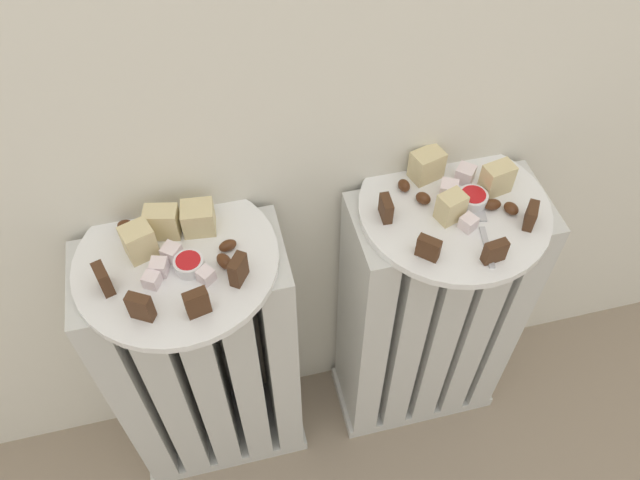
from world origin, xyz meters
The scene contains 35 objects.
radiator_left centered at (-0.20, 0.28, 0.29)m, with size 0.32×0.15×0.59m.
radiator_right centered at (0.20, 0.28, 0.29)m, with size 0.32×0.15×0.59m.
plate_left centered at (-0.20, 0.28, 0.60)m, with size 0.28×0.28×0.01m, color white.
plate_right centered at (0.20, 0.28, 0.60)m, with size 0.28×0.28×0.01m, color white.
dark_cake_slice_left_0 centered at (-0.30, 0.25, 0.63)m, with size 0.03×0.01×0.04m, color #472B19.
dark_cake_slice_left_1 centered at (-0.25, 0.20, 0.63)m, with size 0.03×0.01×0.04m, color #472B19.
dark_cake_slice_left_2 centered at (-0.18, 0.19, 0.63)m, with size 0.03×0.01×0.04m, color #472B19.
dark_cake_slice_left_3 centered at (-0.12, 0.22, 0.63)m, with size 0.03×0.01×0.04m, color #472B19.
marble_cake_slice_left_0 centered at (-0.25, 0.30, 0.63)m, with size 0.04×0.03×0.05m, color beige.
marble_cake_slice_left_1 centered at (-0.16, 0.33, 0.63)m, with size 0.04×0.04×0.04m, color beige.
marble_cake_slice_left_2 centered at (-0.21, 0.33, 0.63)m, with size 0.05×0.03×0.05m, color beige.
turkish_delight_left_0 centered at (-0.17, 0.23, 0.62)m, with size 0.02×0.02×0.02m, color white.
turkish_delight_left_1 centered at (-0.23, 0.26, 0.62)m, with size 0.02×0.02×0.02m, color white.
turkish_delight_left_2 centered at (-0.21, 0.28, 0.62)m, with size 0.02×0.02×0.02m, color white.
turkish_delight_left_3 centered at (-0.24, 0.24, 0.62)m, with size 0.02×0.02×0.02m, color white.
medjool_date_left_0 centered at (-0.27, 0.35, 0.62)m, with size 0.02×0.02×0.02m, color #4C2814.
medjool_date_left_1 centered at (-0.13, 0.28, 0.61)m, with size 0.03×0.02×0.02m, color #4C2814.
medjool_date_left_2 centered at (-0.14, 0.25, 0.62)m, with size 0.03×0.02×0.02m, color #4C2814.
jam_bowl_left centered at (-0.19, 0.26, 0.62)m, with size 0.04×0.04×0.02m.
dark_cake_slice_right_0 centered at (0.10, 0.28, 0.62)m, with size 0.03×0.01×0.04m, color #472B19.
dark_cake_slice_right_1 centered at (0.13, 0.20, 0.62)m, with size 0.03×0.01×0.04m, color #472B19.
dark_cake_slice_right_2 centered at (0.22, 0.17, 0.62)m, with size 0.03×0.01×0.04m, color #472B19.
dark_cake_slice_right_3 centered at (0.29, 0.22, 0.62)m, with size 0.03×0.01×0.04m, color #472B19.
marble_cake_slice_right_0 centered at (0.18, 0.35, 0.63)m, with size 0.05×0.03×0.05m, color beige.
marble_cake_slice_right_1 centered at (0.27, 0.30, 0.63)m, with size 0.04×0.03×0.05m, color beige.
marble_cake_slice_right_2 centered at (0.19, 0.26, 0.63)m, with size 0.04×0.03×0.05m, color beige.
turkish_delight_right_0 centered at (0.24, 0.33, 0.62)m, with size 0.03×0.03×0.03m, color white.
turkish_delight_right_1 centered at (0.21, 0.24, 0.62)m, with size 0.02×0.02×0.02m, color white.
turkish_delight_right_2 centered at (0.20, 0.30, 0.62)m, with size 0.03×0.03×0.03m, color white.
medjool_date_right_0 centered at (0.28, 0.25, 0.61)m, with size 0.02×0.02×0.01m, color #4C2814.
medjool_date_right_1 centered at (0.16, 0.30, 0.62)m, with size 0.02×0.02×0.02m, color #4C2814.
medjool_date_right_2 centered at (0.14, 0.33, 0.62)m, with size 0.02×0.02×0.02m, color #4C2814.
medjool_date_right_3 centered at (0.25, 0.26, 0.61)m, with size 0.03×0.02×0.02m, color #4C2814.
jam_bowl_right centered at (0.23, 0.28, 0.62)m, with size 0.04×0.04×0.02m.
fork centered at (0.22, 0.22, 0.61)m, with size 0.03×0.11×0.00m.
Camera 1 is at (-0.14, -0.28, 1.30)m, focal length 35.51 mm.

